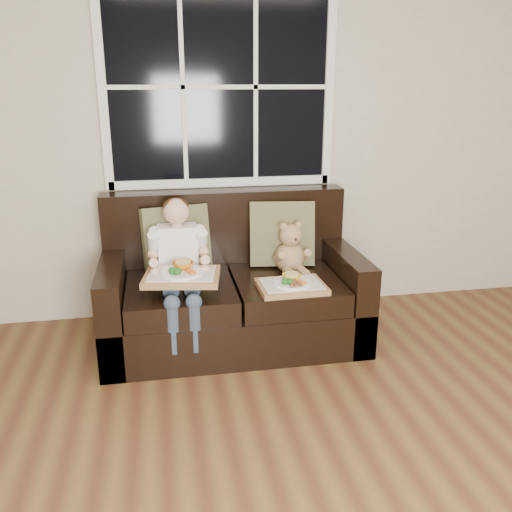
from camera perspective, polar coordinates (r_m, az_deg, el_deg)
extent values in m
cube|color=beige|center=(3.99, 1.80, 13.06)|extent=(4.50, 0.02, 2.70)
cube|color=black|center=(3.90, -3.88, 17.33)|extent=(1.50, 0.02, 1.25)
cube|color=white|center=(3.94, -3.65, 7.77)|extent=(1.58, 0.04, 0.06)
cube|color=white|center=(3.87, -15.92, 16.71)|extent=(0.06, 0.04, 1.37)
cube|color=white|center=(4.05, 7.71, 17.24)|extent=(0.06, 0.04, 1.37)
cube|color=white|center=(3.88, -3.86, 17.33)|extent=(1.50, 0.03, 0.03)
cube|color=black|center=(3.70, -2.42, -6.65)|extent=(1.70, 0.90, 0.30)
cube|color=black|center=(3.63, -14.71, -5.21)|extent=(0.15, 0.90, 0.60)
cube|color=black|center=(3.82, 9.17, -3.65)|extent=(0.15, 0.90, 0.60)
cube|color=black|center=(3.89, -3.30, 2.11)|extent=(1.70, 0.18, 0.66)
cube|color=black|center=(3.51, -7.96, -4.23)|extent=(0.68, 0.72, 0.15)
cube|color=black|center=(3.60, 3.24, -3.50)|extent=(0.68, 0.72, 0.15)
cube|color=brown|center=(3.70, -8.41, 1.79)|extent=(0.48, 0.29, 0.46)
cube|color=brown|center=(3.79, 2.73, 2.38)|extent=(0.47, 0.26, 0.46)
cube|color=white|center=(3.55, -8.21, 0.45)|extent=(0.25, 0.16, 0.35)
sphere|color=#E0AB89|center=(3.47, -8.40, 4.69)|extent=(0.17, 0.17, 0.17)
ellipsoid|color=#362211|center=(3.48, -8.43, 5.13)|extent=(0.17, 0.17, 0.12)
cylinder|color=#304054|center=(3.41, -9.02, -2.84)|extent=(0.10, 0.31, 0.10)
cylinder|color=#304054|center=(3.41, -6.90, -2.72)|extent=(0.10, 0.31, 0.10)
cylinder|color=#304054|center=(3.24, -8.70, -7.63)|extent=(0.09, 0.09, 0.29)
cylinder|color=#304054|center=(3.24, -6.45, -7.50)|extent=(0.09, 0.09, 0.29)
cylinder|color=#E0AB89|center=(3.42, -10.66, 0.35)|extent=(0.07, 0.31, 0.24)
cylinder|color=#E0AB89|center=(3.43, -5.64, 0.63)|extent=(0.07, 0.31, 0.24)
ellipsoid|color=#A18255|center=(3.70, 3.57, -0.17)|extent=(0.23, 0.20, 0.22)
sphere|color=#A18255|center=(3.64, 3.67, 2.17)|extent=(0.17, 0.17, 0.15)
sphere|color=#A18255|center=(3.61, 2.84, 3.12)|extent=(0.05, 0.05, 0.05)
sphere|color=#A18255|center=(3.64, 4.50, 3.20)|extent=(0.05, 0.05, 0.05)
sphere|color=#A18255|center=(3.59, 3.89, 1.70)|extent=(0.06, 0.06, 0.06)
sphere|color=#322016|center=(3.56, 3.99, 1.74)|extent=(0.02, 0.02, 0.02)
cylinder|color=#A18255|center=(3.60, 3.23, -1.78)|extent=(0.07, 0.12, 0.06)
cylinder|color=#A18255|center=(3.62, 4.74, -1.68)|extent=(0.07, 0.12, 0.06)
cube|color=#A6724B|center=(3.30, -7.79, -2.19)|extent=(0.50, 0.41, 0.04)
cube|color=beige|center=(3.29, -7.81, -1.83)|extent=(0.44, 0.35, 0.01)
cylinder|color=white|center=(3.28, -7.81, -1.71)|extent=(0.26, 0.26, 0.02)
imported|color=orange|center=(3.32, -7.69, -0.97)|extent=(0.15, 0.15, 0.04)
cylinder|color=#E2D27B|center=(3.32, -7.69, -0.91)|extent=(0.10, 0.10, 0.02)
ellipsoid|color=#1F6221|center=(3.23, -8.83, -1.53)|extent=(0.05, 0.05, 0.04)
ellipsoid|color=#1F6221|center=(3.21, -8.25, -1.60)|extent=(0.05, 0.05, 0.04)
cylinder|color=orange|center=(3.23, -6.93, -1.67)|extent=(0.05, 0.07, 0.02)
cube|color=#A6724B|center=(3.39, 3.75, -3.23)|extent=(0.42, 0.33, 0.03)
cube|color=beige|center=(3.39, 3.75, -2.91)|extent=(0.37, 0.27, 0.01)
cylinder|color=white|center=(3.37, 3.80, -2.81)|extent=(0.24, 0.24, 0.01)
imported|color=yellow|center=(3.41, 3.79, -2.20)|extent=(0.12, 0.12, 0.03)
cylinder|color=#E2D27B|center=(3.41, 3.79, -2.08)|extent=(0.09, 0.09, 0.02)
ellipsoid|color=#1F6221|center=(3.32, 3.06, -2.67)|extent=(0.04, 0.04, 0.04)
ellipsoid|color=#1F6221|center=(3.31, 3.62, -2.73)|extent=(0.04, 0.04, 0.04)
cylinder|color=orange|center=(3.34, 4.73, -2.78)|extent=(0.05, 0.06, 0.02)
cylinder|color=#965831|center=(3.31, 4.07, -2.90)|extent=(0.03, 0.09, 0.02)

